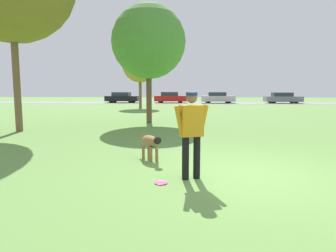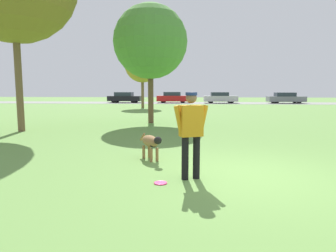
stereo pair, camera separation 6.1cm
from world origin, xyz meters
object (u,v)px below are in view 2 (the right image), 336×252
at_px(dog, 151,142).
at_px(parked_car_red, 173,97).
at_px(frisbee, 161,183).
at_px(parked_car_silver, 220,98).
at_px(parked_car_grey, 286,98).
at_px(person, 191,129).
at_px(parked_car_black, 125,97).
at_px(tree_far_left, 142,65).
at_px(tree_mid_center, 150,42).

height_order(dog, parked_car_red, parked_car_red).
height_order(frisbee, parked_car_silver, parked_car_silver).
height_order(parked_car_red, parked_car_grey, parked_car_red).
relative_size(person, parked_car_black, 0.38).
distance_m(tree_far_left, parked_car_black, 11.87).
distance_m(parked_car_black, parked_car_silver, 12.04).
distance_m(parked_car_black, parked_car_grey, 19.97).
bearing_deg(parked_car_red, dog, -87.57).
bearing_deg(dog, person, -0.47).
xyz_separation_m(frisbee, tree_mid_center, (-1.55, 9.66, 3.95)).
bearing_deg(parked_car_red, parked_car_silver, -4.09).
height_order(tree_far_left, parked_car_black, tree_far_left).
bearing_deg(parked_car_grey, tree_far_left, -146.70).
xyz_separation_m(dog, frisbee, (0.42, -1.75, -0.42)).
height_order(parked_car_black, parked_car_grey, parked_car_black).
relative_size(frisbee, parked_car_grey, 0.05).
bearing_deg(tree_far_left, tree_mid_center, -78.47).
bearing_deg(dog, parked_car_black, 160.02).
bearing_deg(parked_car_red, person, -86.03).
distance_m(dog, parked_car_grey, 33.21).
height_order(frisbee, parked_car_red, parked_car_red).
distance_m(person, tree_mid_center, 10.03).
relative_size(dog, frisbee, 3.95).
xyz_separation_m(person, parked_car_black, (-8.71, 32.27, -0.28)).
bearing_deg(parked_car_red, parked_car_grey, -0.92).
bearing_deg(parked_car_silver, dog, -98.60).
bearing_deg(parked_car_grey, dog, -112.29).
bearing_deg(parked_car_red, tree_mid_center, -89.36).
xyz_separation_m(frisbee, tree_far_left, (-4.05, 21.94, 3.87)).
relative_size(dog, parked_car_red, 0.23).
bearing_deg(person, frisbee, -170.06).
xyz_separation_m(dog, parked_car_red, (-1.60, 30.98, 0.25)).
relative_size(dog, parked_car_grey, 0.21).
bearing_deg(frisbee, parked_car_silver, 83.21).
height_order(person, parked_car_silver, person).
bearing_deg(parked_car_black, frisbee, -73.73).
height_order(frisbee, parked_car_grey, parked_car_grey).
bearing_deg(parked_car_red, frisbee, -86.99).
bearing_deg(tree_mid_center, parked_car_red, 91.16).
distance_m(tree_far_left, parked_car_red, 11.44).
distance_m(tree_mid_center, tree_far_left, 12.53).
relative_size(tree_far_left, parked_car_red, 1.35).
xyz_separation_m(person, dog, (-0.95, 1.42, -0.52)).
xyz_separation_m(frisbee, parked_car_black, (-8.18, 32.60, 0.66)).
bearing_deg(parked_car_red, tree_far_left, -101.21).
relative_size(frisbee, tree_far_left, 0.04).
xyz_separation_m(dog, parked_car_grey, (12.20, 30.89, 0.22)).
distance_m(dog, parked_car_black, 31.81).
distance_m(tree_mid_center, parked_car_silver, 23.57).
relative_size(tree_far_left, parked_car_grey, 1.24).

